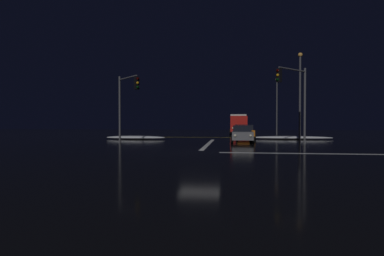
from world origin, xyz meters
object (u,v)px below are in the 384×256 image
sedan_orange (245,132)px  traffic_signal_nw (127,96)px  box_truck (238,123)px  traffic_signal_ne (294,91)px  streetlamp_right_near (300,90)px  streetlamp_right_far (277,102)px  sedan_red (241,130)px  sedan_gray (242,134)px

sedan_orange → traffic_signal_nw: (-10.51, -8.52, 3.29)m
box_truck → traffic_signal_ne: (3.99, -22.96, 2.65)m
sedan_orange → traffic_signal_ne: 9.92m
traffic_signal_nw → streetlamp_right_near: size_ratio=0.68×
box_truck → streetlamp_right_far: size_ratio=0.97×
sedan_orange → streetlamp_right_far: 15.25m
sedan_red → streetlamp_right_far: 9.79m
sedan_orange → streetlamp_right_near: streetlamp_right_near is taller
sedan_gray → traffic_signal_nw: size_ratio=0.72×
sedan_red → traffic_signal_ne: 16.16m
sedan_gray → streetlamp_right_far: streetlamp_right_far is taller
streetlamp_right_near → streetlamp_right_far: bearing=90.0°
sedan_orange → streetlamp_right_far: (5.29, 13.69, 4.14)m
sedan_red → streetlamp_right_near: 11.44m
traffic_signal_ne → streetlamp_right_near: streetlamp_right_near is taller
sedan_orange → sedan_red: same height
sedan_orange → streetlamp_right_far: size_ratio=0.51×
sedan_orange → box_truck: (-0.45, 14.40, 0.91)m
sedan_red → traffic_signal_nw: traffic_signal_nw is taller
box_truck → streetlamp_right_near: streetlamp_right_near is taller
traffic_signal_ne → sedan_gray: bearing=147.6°
traffic_signal_nw → streetlamp_right_near: 17.00m
sedan_red → streetlamp_right_far: (5.53, 6.94, 4.14)m
box_truck → streetlamp_right_near: bearing=-71.0°
box_truck → streetlamp_right_near: size_ratio=0.94×
sedan_orange → box_truck: box_truck is taller
sedan_orange → traffic_signal_ne: bearing=-67.6°
sedan_orange → traffic_signal_ne: traffic_signal_ne is taller
box_truck → traffic_signal_ne: size_ratio=1.30×
streetlamp_right_near → sedan_red: bearing=121.4°
streetlamp_right_far → streetlamp_right_near: streetlamp_right_near is taller
sedan_gray → streetlamp_right_near: size_ratio=0.49×
sedan_gray → sedan_red: (0.31, 12.72, 0.00)m
sedan_gray → traffic_signal_nw: (-9.96, -2.54, 3.29)m
sedan_gray → streetlamp_right_near: 8.11m
box_truck → traffic_signal_ne: 23.45m
box_truck → traffic_signal_nw: (-10.06, -22.91, 2.38)m
sedan_gray → traffic_signal_ne: (4.09, -2.59, 3.56)m
sedan_red → traffic_signal_nw: bearing=-123.9°
sedan_orange → traffic_signal_nw: size_ratio=0.72×
sedan_orange → streetlamp_right_near: size_ratio=0.49×
sedan_gray → box_truck: (0.10, 20.37, 0.91)m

